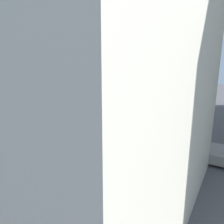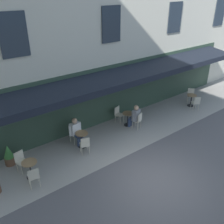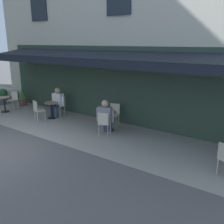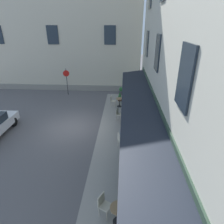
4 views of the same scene
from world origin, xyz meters
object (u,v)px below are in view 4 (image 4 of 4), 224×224
at_px(seated_patron_in_white, 133,112).
at_px(potted_plant_by_steps, 135,100).
at_px(cafe_chair_cream_back_row, 112,100).
at_px(cafe_chair_cream_under_awning, 127,100).
at_px(potted_plant_mid_terrace, 131,90).
at_px(cafe_table_far_end, 119,101).
at_px(potted_plant_entrance_left, 120,96).
at_px(cafe_chair_cream_corner_left, 121,139).
at_px(seated_companion_in_grey, 124,136).
at_px(no_parking_sign, 66,77).
at_px(potted_plant_entrance_right, 130,96).
at_px(cafe_table_streetside, 131,138).
at_px(cafe_table_near_entrance, 127,115).
at_px(cafe_chair_cream_by_window, 142,136).
at_px(cafe_chair_cream_corner_right, 135,114).
at_px(cafe_chair_cream_facing_street, 103,203).
at_px(cafe_table_mid_terrace, 118,213).
at_px(potted_plant_under_sign, 121,91).
at_px(cafe_chair_cream_near_door, 118,113).

bearing_deg(seated_patron_in_white, potted_plant_by_steps, -6.17).
relative_size(cafe_chair_cream_back_row, cafe_chair_cream_under_awning, 1.00).
bearing_deg(potted_plant_mid_terrace, cafe_chair_cream_under_awning, 172.63).
bearing_deg(cafe_table_far_end, potted_plant_entrance_left, 0.03).
bearing_deg(cafe_chair_cream_corner_left, seated_companion_in_grey, -71.25).
distance_m(no_parking_sign, potted_plant_entrance_right, 6.36).
distance_m(cafe_table_streetside, potted_plant_entrance_left, 7.18).
bearing_deg(cafe_table_near_entrance, cafe_table_far_end, 12.18).
bearing_deg(seated_patron_in_white, seated_companion_in_grey, 169.76).
height_order(cafe_chair_cream_by_window, potted_plant_mid_terrace, cafe_chair_cream_by_window).
bearing_deg(seated_companion_in_grey, cafe_chair_cream_corner_right, -13.78).
bearing_deg(potted_plant_entrance_right, cafe_chair_cream_by_window, -175.76).
distance_m(seated_patron_in_white, no_parking_sign, 8.33).
distance_m(cafe_table_near_entrance, cafe_chair_cream_facing_street, 7.59).
distance_m(cafe_chair_cream_corner_left, no_parking_sign, 10.36).
height_order(cafe_table_mid_terrace, cafe_chair_cream_back_row, cafe_chair_cream_back_row).
relative_size(cafe_chair_cream_corner_right, cafe_chair_cream_by_window, 1.00).
relative_size(cafe_chair_cream_corner_left, potted_plant_under_sign, 1.25).
bearing_deg(cafe_chair_cream_corner_right, cafe_table_far_end, 24.63).
bearing_deg(potted_plant_entrance_left, potted_plant_under_sign, -2.75).
xyz_separation_m(potted_plant_under_sign, potted_plant_entrance_right, (-1.63, -0.81, 0.11)).
distance_m(potted_plant_entrance_left, potted_plant_by_steps, 1.64).
xyz_separation_m(cafe_table_far_end, no_parking_sign, (2.76, 5.21, 1.30)).
distance_m(cafe_chair_cream_corner_right, cafe_chair_cream_by_window, 2.96).
height_order(cafe_chair_cream_facing_street, potted_plant_entrance_left, cafe_chair_cream_facing_street).
bearing_deg(cafe_chair_cream_corner_right, cafe_chair_cream_by_window, -176.05).
distance_m(cafe_chair_cream_under_awning, potted_plant_entrance_left, 1.37).
height_order(cafe_table_near_entrance, cafe_table_mid_terrace, same).
relative_size(cafe_chair_cream_under_awning, potted_plant_entrance_right, 1.04).
distance_m(cafe_chair_cream_facing_street, potted_plant_mid_terrace, 13.73).
xyz_separation_m(cafe_chair_cream_by_window, potted_plant_under_sign, (8.78, 1.34, -0.20)).
bearing_deg(cafe_table_near_entrance, cafe_chair_cream_corner_right, -82.82).
relative_size(cafe_chair_cream_under_awning, potted_plant_under_sign, 1.25).
bearing_deg(seated_companion_in_grey, no_parking_sign, 32.99).
bearing_deg(cafe_chair_cream_near_door, cafe_chair_cream_under_awning, -13.14).
xyz_separation_m(cafe_chair_cream_corner_right, no_parking_sign, (5.41, 6.43, 1.25)).
xyz_separation_m(cafe_chair_cream_by_window, cafe_chair_cream_under_awning, (5.75, 0.81, 0.00)).
distance_m(seated_companion_in_grey, potted_plant_under_sign, 9.09).
xyz_separation_m(cafe_table_near_entrance, cafe_table_far_end, (2.73, 0.59, 0.00)).
bearing_deg(potted_plant_by_steps, cafe_chair_cream_corner_right, 177.77).
relative_size(seated_companion_in_grey, no_parking_sign, 0.51).
xyz_separation_m(cafe_table_far_end, cafe_chair_cream_under_awning, (0.14, -0.62, 0.06)).
xyz_separation_m(seated_patron_in_white, potted_plant_by_steps, (3.09, -0.33, -0.24)).
bearing_deg(cafe_chair_cream_corner_left, cafe_table_mid_terrace, -179.72).
relative_size(cafe_chair_cream_by_window, potted_plant_under_sign, 1.25).
distance_m(cafe_chair_cream_near_door, potted_plant_under_sign, 5.71).
bearing_deg(cafe_chair_cream_back_row, cafe_chair_cream_facing_street, -178.33).
distance_m(cafe_table_streetside, cafe_chair_cream_under_awning, 5.92).
distance_m(potted_plant_entrance_right, potted_plant_by_steps, 1.22).
bearing_deg(potted_plant_under_sign, cafe_table_streetside, -175.36).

